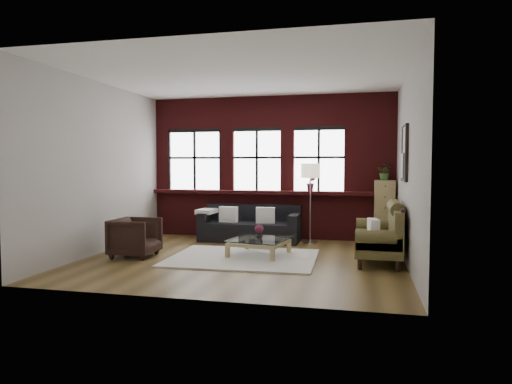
% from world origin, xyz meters
% --- Properties ---
extents(floor, '(5.50, 5.50, 0.00)m').
position_xyz_m(floor, '(0.00, 0.00, 0.00)').
color(floor, brown).
rests_on(floor, ground).
extents(ceiling, '(5.50, 5.50, 0.00)m').
position_xyz_m(ceiling, '(0.00, 0.00, 3.20)').
color(ceiling, white).
rests_on(ceiling, ground).
extents(wall_back, '(5.50, 0.00, 5.50)m').
position_xyz_m(wall_back, '(0.00, 2.50, 1.60)').
color(wall_back, '#B0ABA4').
rests_on(wall_back, ground).
extents(wall_front, '(5.50, 0.00, 5.50)m').
position_xyz_m(wall_front, '(0.00, -2.50, 1.60)').
color(wall_front, '#B0ABA4').
rests_on(wall_front, ground).
extents(wall_left, '(0.00, 5.00, 5.00)m').
position_xyz_m(wall_left, '(-2.75, 0.00, 1.60)').
color(wall_left, '#B0ABA4').
rests_on(wall_left, ground).
extents(wall_right, '(0.00, 5.00, 5.00)m').
position_xyz_m(wall_right, '(2.75, 0.00, 1.60)').
color(wall_right, '#B0ABA4').
rests_on(wall_right, ground).
extents(brick_backwall, '(5.50, 0.12, 3.20)m').
position_xyz_m(brick_backwall, '(0.00, 2.44, 1.60)').
color(brick_backwall, '#551416').
rests_on(brick_backwall, floor).
extents(sill_ledge, '(5.50, 0.30, 0.08)m').
position_xyz_m(sill_ledge, '(0.00, 2.35, 1.04)').
color(sill_ledge, '#551416').
rests_on(sill_ledge, brick_backwall).
extents(window_left, '(1.38, 0.10, 1.50)m').
position_xyz_m(window_left, '(-1.80, 2.45, 1.75)').
color(window_left, black).
rests_on(window_left, brick_backwall).
extents(window_mid, '(1.38, 0.10, 1.50)m').
position_xyz_m(window_mid, '(-0.30, 2.45, 1.75)').
color(window_mid, black).
rests_on(window_mid, brick_backwall).
extents(window_right, '(1.38, 0.10, 1.50)m').
position_xyz_m(window_right, '(1.10, 2.45, 1.75)').
color(window_right, black).
rests_on(window_right, brick_backwall).
extents(wall_poster, '(0.05, 0.74, 0.94)m').
position_xyz_m(wall_poster, '(2.72, 0.30, 1.85)').
color(wall_poster, black).
rests_on(wall_poster, wall_right).
extents(shag_rug, '(2.60, 2.07, 0.03)m').
position_xyz_m(shag_rug, '(-0.00, 0.03, 0.01)').
color(shag_rug, beige).
rests_on(shag_rug, floor).
extents(dark_sofa, '(2.16, 0.87, 0.78)m').
position_xyz_m(dark_sofa, '(-0.33, 1.90, 0.39)').
color(dark_sofa, black).
rests_on(dark_sofa, floor).
extents(pillow_a, '(0.40, 0.15, 0.34)m').
position_xyz_m(pillow_a, '(-0.79, 1.80, 0.58)').
color(pillow_a, white).
rests_on(pillow_a, dark_sofa).
extents(pillow_b, '(0.42, 0.19, 0.34)m').
position_xyz_m(pillow_b, '(0.03, 1.80, 0.58)').
color(pillow_b, white).
rests_on(pillow_b, dark_sofa).
extents(vintage_settee, '(0.84, 1.90, 1.01)m').
position_xyz_m(vintage_settee, '(2.30, 0.44, 0.51)').
color(vintage_settee, brown).
rests_on(vintage_settee, floor).
extents(pillow_settee, '(0.20, 0.40, 0.34)m').
position_xyz_m(pillow_settee, '(2.22, -0.14, 0.61)').
color(pillow_settee, white).
rests_on(pillow_settee, vintage_settee).
extents(armchair, '(0.79, 0.76, 0.70)m').
position_xyz_m(armchair, '(-1.94, -0.24, 0.35)').
color(armchair, black).
rests_on(armchair, floor).
extents(coffee_table, '(1.13, 1.13, 0.33)m').
position_xyz_m(coffee_table, '(0.23, 0.30, 0.16)').
color(coffee_table, tan).
rests_on(coffee_table, shag_rug).
extents(vase, '(0.16, 0.16, 0.15)m').
position_xyz_m(vase, '(0.23, 0.30, 0.39)').
color(vase, '#B2B2B2').
rests_on(vase, coffee_table).
extents(flowers, '(0.16, 0.16, 0.16)m').
position_xyz_m(flowers, '(0.23, 0.30, 0.50)').
color(flowers, maroon).
rests_on(flowers, vase).
extents(drawer_chest, '(0.41, 0.41, 1.34)m').
position_xyz_m(drawer_chest, '(2.50, 2.12, 0.67)').
color(drawer_chest, tan).
rests_on(drawer_chest, floor).
extents(potted_plant_top, '(0.37, 0.34, 0.35)m').
position_xyz_m(potted_plant_top, '(2.50, 2.12, 1.51)').
color(potted_plant_top, '#2D5923').
rests_on(potted_plant_top, drawer_chest).
extents(floor_lamp, '(0.40, 0.40, 1.84)m').
position_xyz_m(floor_lamp, '(0.98, 1.91, 0.92)').
color(floor_lamp, '#A5A5A8').
rests_on(floor_lamp, floor).
extents(sill_plant, '(0.24, 0.20, 0.39)m').
position_xyz_m(sill_plant, '(0.95, 2.32, 1.28)').
color(sill_plant, maroon).
rests_on(sill_plant, sill_ledge).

